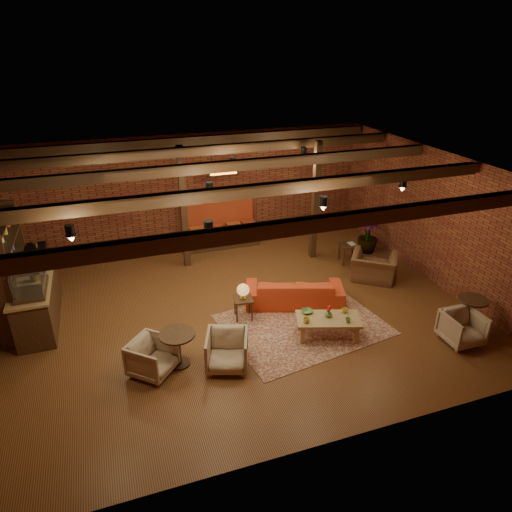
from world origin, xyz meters
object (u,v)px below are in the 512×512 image
object	(u,v)px
round_table_left	(178,344)
armchair_right	(374,263)
coffee_table	(328,320)
round_table_right	(471,309)
side_table_lamp	(243,293)
side_table_book	(349,246)
plant_tall	(372,201)
sofa	(294,291)
armchair_b	(227,349)
armchair_a	(152,356)
armchair_far	(463,326)

from	to	relation	value
round_table_left	armchair_right	bearing A→B (deg)	18.21
coffee_table	round_table_left	xyz separation A→B (m)	(-3.01, 0.09, 0.07)
round_table_right	coffee_table	bearing A→B (deg)	166.80
round_table_left	side_table_lamp	bearing A→B (deg)	34.31
side_table_book	plant_tall	bearing A→B (deg)	26.54
armchair_right	plant_tall	distance (m)	1.97
coffee_table	plant_tall	distance (m)	4.57
sofa	round_table_left	world-z (taller)	round_table_left
side_table_book	side_table_lamp	bearing A→B (deg)	-154.14
round_table_left	armchair_b	distance (m)	0.91
armchair_a	armchair_right	xyz separation A→B (m)	(5.70, 1.79, 0.10)
round_table_right	armchair_right	bearing A→B (deg)	106.37
armchair_far	plant_tall	bearing A→B (deg)	84.54
round_table_right	armchair_far	size ratio (longest dim) A/B	0.96
sofa	plant_tall	world-z (taller)	plant_tall
armchair_a	round_table_right	size ratio (longest dim) A/B	1.06
armchair_right	side_table_book	xyz separation A→B (m)	(-0.12, 1.07, 0.02)
coffee_table	armchair_b	xyz separation A→B (m)	(-2.17, -0.26, -0.01)
plant_tall	armchair_far	bearing A→B (deg)	-96.57
armchair_a	round_table_right	xyz separation A→B (m)	(6.44, -0.71, 0.10)
armchair_b	round_table_right	distance (m)	5.14
coffee_table	round_table_right	distance (m)	3.03
armchair_right	armchair_far	xyz separation A→B (m)	(0.23, -2.85, -0.11)
armchair_a	armchair_b	xyz separation A→B (m)	(1.32, -0.28, 0.01)
coffee_table	armchair_right	size ratio (longest dim) A/B	1.32
round_table_left	side_table_book	size ratio (longest dim) A/B	1.26
coffee_table	side_table_book	bearing A→B (deg)	54.02
round_table_left	round_table_right	xyz separation A→B (m)	(5.95, -0.78, 0.00)
side_table_book	armchair_b	bearing A→B (deg)	-143.63
side_table_lamp	armchair_far	xyz separation A→B (m)	(3.85, -2.23, -0.28)
coffee_table	armchair_a	size ratio (longest dim) A/B	1.91
side_table_lamp	armchair_right	world-z (taller)	armchair_right
armchair_b	sofa	bearing A→B (deg)	58.49
side_table_lamp	armchair_a	bearing A→B (deg)	-150.73
round_table_right	plant_tall	bearing A→B (deg)	90.00
side_table_lamp	round_table_left	distance (m)	1.95
round_table_left	armchair_right	xyz separation A→B (m)	(5.22, 1.72, 0.00)
coffee_table	side_table_book	xyz separation A→B (m)	(2.09, 2.88, 0.10)
round_table_right	armchair_far	xyz separation A→B (m)	(-0.50, -0.35, -0.10)
side_table_lamp	armchair_b	distance (m)	1.65
armchair_right	armchair_far	bearing A→B (deg)	131.82
sofa	round_table_right	xyz separation A→B (m)	(3.07, -2.09, 0.15)
armchair_right	plant_tall	bearing A→B (deg)	-79.00
coffee_table	round_table_right	world-z (taller)	round_table_right
sofa	side_table_lamp	size ratio (longest dim) A/B	2.62
coffee_table	plant_tall	xyz separation A→B (m)	(2.94, 3.31, 1.12)
armchair_a	plant_tall	size ratio (longest dim) A/B	0.25
round_table_left	round_table_right	distance (m)	6.01
sofa	coffee_table	world-z (taller)	coffee_table
armchair_far	round_table_left	bearing A→B (deg)	169.35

